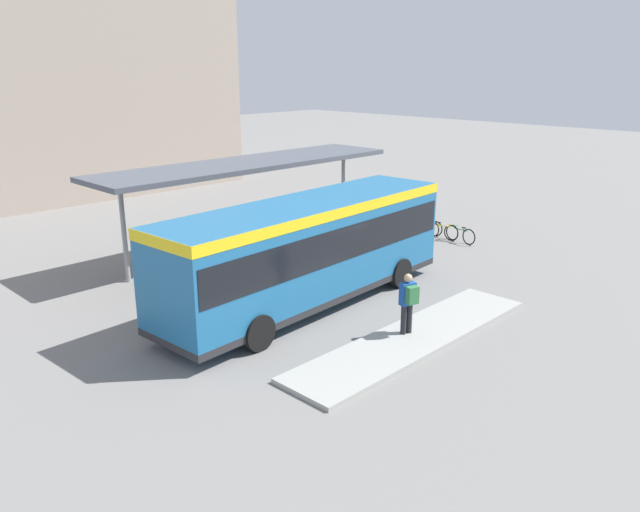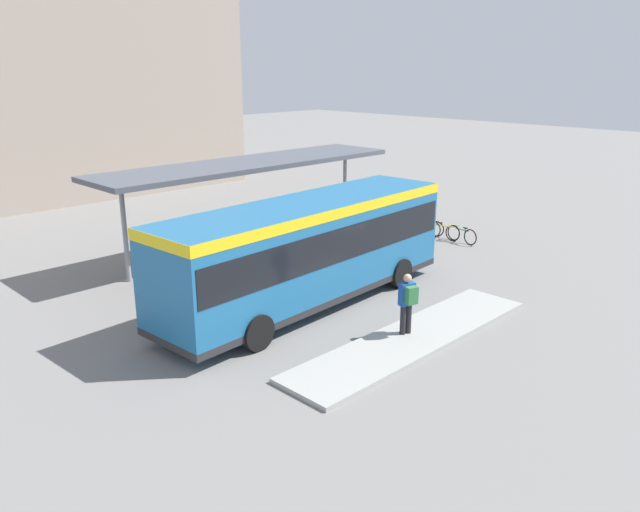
{
  "view_description": "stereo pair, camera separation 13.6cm",
  "coord_description": "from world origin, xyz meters",
  "px_view_note": "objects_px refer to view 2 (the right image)",
  "views": [
    {
      "loc": [
        -12.18,
        -12.5,
        6.89
      ],
      "look_at": [
        0.5,
        0.0,
        1.41
      ],
      "focal_mm": 35.0,
      "sensor_mm": 36.0,
      "label": 1
    },
    {
      "loc": [
        -12.09,
        -12.6,
        6.89
      ],
      "look_at": [
        0.5,
        0.0,
        1.41
      ],
      "focal_mm": 35.0,
      "sensor_mm": 36.0,
      "label": 2
    }
  ],
  "objects_px": {
    "city_bus": "(308,246)",
    "potted_planter_near_shelter": "(386,219)",
    "pedestrian_waiting": "(408,300)",
    "bicycle_yellow": "(443,231)",
    "bicycle_orange": "(427,227)",
    "bicycle_green": "(462,235)"
  },
  "relations": [
    {
      "from": "city_bus",
      "to": "bicycle_green",
      "type": "xyz_separation_m",
      "value": [
        9.12,
        0.52,
        -1.5
      ]
    },
    {
      "from": "city_bus",
      "to": "bicycle_orange",
      "type": "xyz_separation_m",
      "value": [
        9.11,
        2.23,
        -1.5
      ]
    },
    {
      "from": "pedestrian_waiting",
      "to": "bicycle_orange",
      "type": "xyz_separation_m",
      "value": [
        8.97,
        5.78,
        -0.72
      ]
    },
    {
      "from": "city_bus",
      "to": "pedestrian_waiting",
      "type": "bearing_deg",
      "value": -90.85
    },
    {
      "from": "bicycle_orange",
      "to": "pedestrian_waiting",
      "type": "bearing_deg",
      "value": 114.02
    },
    {
      "from": "bicycle_yellow",
      "to": "bicycle_orange",
      "type": "height_order",
      "value": "bicycle_yellow"
    },
    {
      "from": "bicycle_yellow",
      "to": "bicycle_green",
      "type": "bearing_deg",
      "value": 3.14
    },
    {
      "from": "bicycle_green",
      "to": "city_bus",
      "type": "bearing_deg",
      "value": 102.17
    },
    {
      "from": "pedestrian_waiting",
      "to": "bicycle_yellow",
      "type": "bearing_deg",
      "value": -43.48
    },
    {
      "from": "bicycle_yellow",
      "to": "potted_planter_near_shelter",
      "type": "bearing_deg",
      "value": -153.19
    },
    {
      "from": "bicycle_orange",
      "to": "potted_planter_near_shelter",
      "type": "xyz_separation_m",
      "value": [
        -1.2,
        1.25,
        0.33
      ]
    },
    {
      "from": "pedestrian_waiting",
      "to": "bicycle_orange",
      "type": "height_order",
      "value": "pedestrian_waiting"
    },
    {
      "from": "bicycle_green",
      "to": "potted_planter_near_shelter",
      "type": "height_order",
      "value": "potted_planter_near_shelter"
    },
    {
      "from": "pedestrian_waiting",
      "to": "bicycle_yellow",
      "type": "relative_size",
      "value": 1.04
    },
    {
      "from": "city_bus",
      "to": "bicycle_orange",
      "type": "bearing_deg",
      "value": 10.54
    },
    {
      "from": "potted_planter_near_shelter",
      "to": "city_bus",
      "type": "bearing_deg",
      "value": -156.28
    },
    {
      "from": "city_bus",
      "to": "potted_planter_near_shelter",
      "type": "relative_size",
      "value": 8.11
    },
    {
      "from": "bicycle_green",
      "to": "bicycle_yellow",
      "type": "distance_m",
      "value": 0.85
    },
    {
      "from": "city_bus",
      "to": "bicycle_yellow",
      "type": "bearing_deg",
      "value": 5.43
    },
    {
      "from": "bicycle_green",
      "to": "bicycle_orange",
      "type": "bearing_deg",
      "value": 9.01
    },
    {
      "from": "potted_planter_near_shelter",
      "to": "bicycle_orange",
      "type": "bearing_deg",
      "value": -46.03
    },
    {
      "from": "city_bus",
      "to": "potted_planter_near_shelter",
      "type": "height_order",
      "value": "city_bus"
    }
  ]
}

